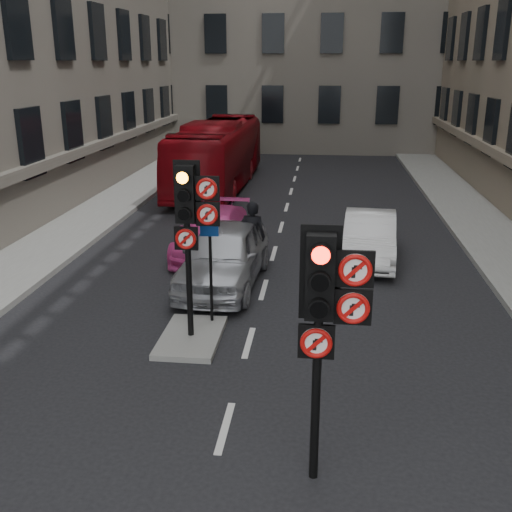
% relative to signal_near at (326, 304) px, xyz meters
% --- Properties ---
extents(pavement_left, '(3.00, 50.00, 0.16)m').
position_rel_signal_near_xyz_m(pavement_left, '(-8.69, 11.01, -2.50)').
color(pavement_left, gray).
rests_on(pavement_left, ground).
extents(centre_island, '(1.20, 2.00, 0.12)m').
position_rel_signal_near_xyz_m(centre_island, '(-2.69, 4.01, -2.52)').
color(centre_island, gray).
rests_on(centre_island, ground).
extents(signal_near, '(0.91, 0.40, 3.58)m').
position_rel_signal_near_xyz_m(signal_near, '(0.00, 0.00, 0.00)').
color(signal_near, black).
rests_on(signal_near, ground).
extents(signal_far, '(0.91, 0.40, 3.58)m').
position_rel_signal_near_xyz_m(signal_far, '(-2.60, 4.00, 0.12)').
color(signal_far, black).
rests_on(signal_far, centre_island).
extents(car_silver, '(2.12, 4.70, 1.57)m').
position_rel_signal_near_xyz_m(car_silver, '(-2.53, 7.30, -1.80)').
color(car_silver, '#AEAFB6').
rests_on(car_silver, ground).
extents(car_white, '(1.75, 4.21, 1.36)m').
position_rel_signal_near_xyz_m(car_white, '(1.28, 9.74, -1.90)').
color(car_white, white).
rests_on(car_white, ground).
extents(car_pink, '(1.98, 4.50, 1.29)m').
position_rel_signal_near_xyz_m(car_pink, '(-3.29, 9.83, -1.94)').
color(car_pink, '#E04195').
rests_on(car_pink, ground).
extents(bus_red, '(2.70, 10.77, 2.99)m').
position_rel_signal_near_xyz_m(bus_red, '(-4.84, 19.54, -1.09)').
color(bus_red, maroon).
rests_on(bus_red, ground).
extents(motorcycle, '(0.54, 1.81, 1.08)m').
position_rel_signal_near_xyz_m(motorcycle, '(-2.43, 7.57, -2.04)').
color(motorcycle, black).
rests_on(motorcycle, ground).
extents(motorcyclist, '(0.76, 0.54, 1.96)m').
position_rel_signal_near_xyz_m(motorcyclist, '(-1.94, 8.40, -1.60)').
color(motorcyclist, black).
rests_on(motorcyclist, ground).
extents(info_sign, '(0.38, 0.12, 2.23)m').
position_rel_signal_near_xyz_m(info_sign, '(-2.39, 4.74, -1.03)').
color(info_sign, black).
rests_on(info_sign, centre_island).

